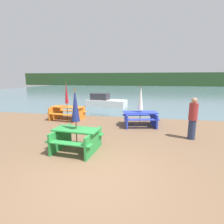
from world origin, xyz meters
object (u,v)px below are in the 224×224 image
object	(u,v)px
umbrella_white	(141,98)
boat	(105,102)
picnic_table_green	(77,138)
umbrella_crimson	(66,93)
umbrella_navy	(75,106)
picnic_table_orange	(67,112)
person	(193,119)
picnic_table_blue	(140,117)

from	to	relation	value
umbrella_white	boat	size ratio (longest dim) A/B	0.59
umbrella_white	picnic_table_green	bearing A→B (deg)	-119.29
umbrella_crimson	umbrella_navy	bearing A→B (deg)	-61.39
picnic_table_green	boat	bearing A→B (deg)	97.18
picnic_table_orange	umbrella_crimson	size ratio (longest dim) A/B	0.92
umbrella_crimson	person	xyz separation A→B (m)	(6.46, -2.25, -0.72)
picnic_table_green	picnic_table_blue	xyz separation A→B (m)	(2.02, 3.60, -0.01)
umbrella_navy	person	bearing A→B (deg)	25.35
picnic_table_blue	picnic_table_orange	world-z (taller)	picnic_table_orange
picnic_table_green	picnic_table_blue	bearing A→B (deg)	60.71
picnic_table_orange	picnic_table_blue	bearing A→B (deg)	-8.14
picnic_table_green	boat	xyz separation A→B (m)	(-1.19, 9.45, -0.04)
boat	picnic_table_orange	bearing A→B (deg)	-93.87
person	picnic_table_green	bearing A→B (deg)	-154.65
umbrella_crimson	umbrella_white	distance (m)	4.37
umbrella_crimson	person	bearing A→B (deg)	-19.23
picnic_table_blue	umbrella_navy	xyz separation A→B (m)	(-2.02, -3.60, 1.12)
umbrella_navy	umbrella_white	xyz separation A→B (m)	(2.02, 3.60, -0.10)
umbrella_white	boat	xyz separation A→B (m)	(-3.21, 5.84, -1.05)
umbrella_navy	umbrella_crimson	xyz separation A→B (m)	(-2.30, 4.22, 0.01)
picnic_table_blue	umbrella_crimson	bearing A→B (deg)	171.86
picnic_table_green	picnic_table_orange	xyz separation A→B (m)	(-2.30, 4.22, 0.01)
umbrella_navy	umbrella_white	world-z (taller)	umbrella_navy
boat	person	distance (m)	9.20
picnic_table_green	picnic_table_blue	world-z (taller)	picnic_table_green
picnic_table_orange	boat	xyz separation A→B (m)	(1.11, 5.22, -0.05)
umbrella_navy	boat	world-z (taller)	umbrella_navy
umbrella_white	picnic_table_blue	bearing A→B (deg)	0.00
umbrella_navy	boat	bearing A→B (deg)	97.18
picnic_table_blue	person	bearing A→B (deg)	-37.47
picnic_table_orange	umbrella_crimson	xyz separation A→B (m)	(0.00, 0.00, 1.10)
picnic_table_green	umbrella_navy	world-z (taller)	umbrella_navy
umbrella_crimson	boat	distance (m)	5.46
picnic_table_blue	umbrella_crimson	xyz separation A→B (m)	(-4.33, 0.62, 1.12)
picnic_table_blue	picnic_table_orange	bearing A→B (deg)	171.86
umbrella_white	umbrella_navy	bearing A→B (deg)	-119.29
boat	person	xyz separation A→B (m)	(5.35, -7.48, 0.43)
umbrella_white	person	xyz separation A→B (m)	(2.13, -1.64, -0.61)
picnic_table_green	boat	size ratio (longest dim) A/B	0.46
person	picnic_table_blue	bearing A→B (deg)	142.53
picnic_table_orange	person	distance (m)	6.85
picnic_table_green	umbrella_white	bearing A→B (deg)	60.71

